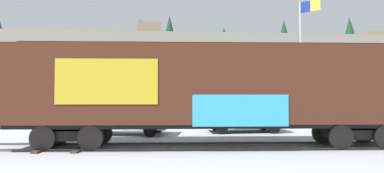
{
  "coord_description": "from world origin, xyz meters",
  "views": [
    {
      "loc": [
        -0.48,
        -11.82,
        1.96
      ],
      "look_at": [
        0.52,
        1.98,
        2.41
      ],
      "focal_mm": 28.62,
      "sensor_mm": 36.0,
      "label": 1
    }
  ],
  "objects_px": {
    "parked_car_white": "(124,119)",
    "parked_car_green": "(243,116)",
    "flagpole": "(304,44)",
    "freight_car": "(215,87)"
  },
  "relations": [
    {
      "from": "parked_car_white",
      "to": "parked_car_green",
      "type": "height_order",
      "value": "parked_car_green"
    },
    {
      "from": "flagpole",
      "to": "parked_car_white",
      "type": "xyz_separation_m",
      "value": [
        -12.27,
        -5.77,
        -5.06
      ]
    },
    {
      "from": "freight_car",
      "to": "parked_car_green",
      "type": "bearing_deg",
      "value": 64.65
    },
    {
      "from": "freight_car",
      "to": "parked_car_green",
      "type": "relative_size",
      "value": 3.83
    },
    {
      "from": "parked_car_green",
      "to": "flagpole",
      "type": "bearing_deg",
      "value": 41.35
    },
    {
      "from": "parked_car_white",
      "to": "parked_car_green",
      "type": "xyz_separation_m",
      "value": [
        6.42,
        0.61,
        0.06
      ]
    },
    {
      "from": "flagpole",
      "to": "parked_car_green",
      "type": "bearing_deg",
      "value": -138.65
    },
    {
      "from": "freight_car",
      "to": "parked_car_white",
      "type": "relative_size",
      "value": 3.36
    },
    {
      "from": "freight_car",
      "to": "parked_car_white",
      "type": "bearing_deg",
      "value": 134.31
    },
    {
      "from": "freight_car",
      "to": "flagpole",
      "type": "xyz_separation_m",
      "value": [
        8.15,
        9.99,
        3.54
      ]
    }
  ]
}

